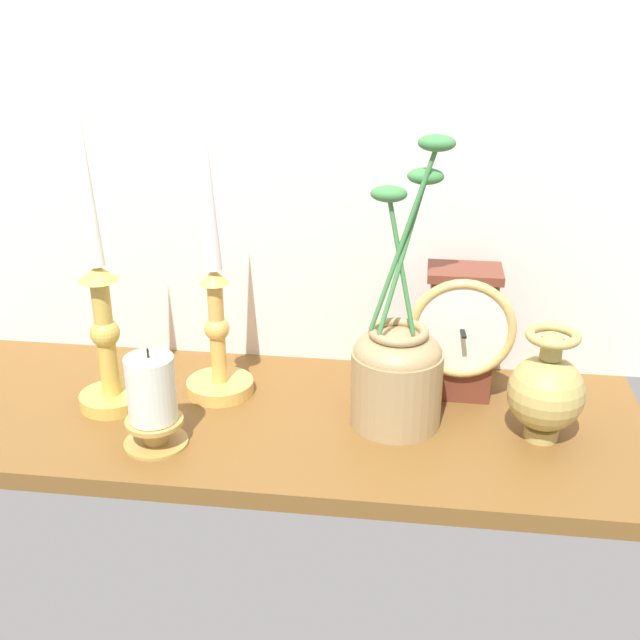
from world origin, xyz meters
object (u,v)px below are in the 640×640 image
Objects in this scene: mantel_clock at (461,331)px; candlestick_tall_left at (104,321)px; candlestick_tall_center at (216,318)px; brass_vase_jar at (397,368)px; brass_vase_bulbous at (546,390)px; pillar_candle_front at (152,401)px.

mantel_clock is 47.62cm from candlestick_tall_left.
candlestick_tall_center is (13.67, 5.52, -1.13)cm from candlestick_tall_left.
candlestick_tall_left is 1.07× the size of brass_vase_jar.
brass_vase_bulbous is at bearing -0.89° from candlestick_tall_left.
mantel_clock is 1.25× the size of brass_vase_bulbous.
candlestick_tall_center is 2.48× the size of brass_vase_bulbous.
mantel_clock is at bearing 46.55° from brass_vase_jar.
candlestick_tall_left is (-46.67, -9.04, 2.69)cm from mantel_clock.
pillar_candle_front is (-37.65, -17.86, -3.77)cm from mantel_clock.
candlestick_tall_left is at bearing -169.04° from mantel_clock.
candlestick_tall_center is 0.98× the size of brass_vase_jar.
brass_vase_jar is at bearing 0.63° from candlestick_tall_left.
mantel_clock is 1.40× the size of pillar_candle_front.
brass_vase_bulbous is at bearing 9.38° from pillar_candle_front.
mantel_clock is 12.03cm from brass_vase_jar.
brass_vase_bulbous is at bearing -8.40° from candlestick_tall_center.
brass_vase_jar is (24.84, -5.10, -3.46)cm from candlestick_tall_center.
mantel_clock is 0.46× the size of candlestick_tall_left.
brass_vase_jar is at bearing -133.45° from mantel_clock.
candlestick_tall_center is at bearing 21.99° from candlestick_tall_left.
brass_vase_bulbous is (10.37, -9.93, -3.05)cm from mantel_clock.
candlestick_tall_center is 15.98cm from pillar_candle_front.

